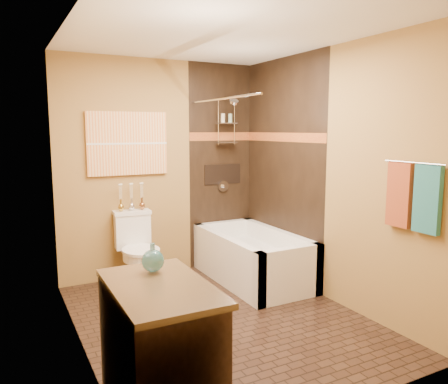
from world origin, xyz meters
TOP-DOWN VIEW (x-y plane):
  - floor at (0.00, 0.00)m, footprint 3.00×3.00m
  - wall_left at (-1.20, 0.00)m, footprint 0.02×3.00m
  - wall_right at (1.20, 0.00)m, footprint 0.02×3.00m
  - wall_back at (0.00, 1.50)m, footprint 2.40×0.02m
  - wall_front at (0.00, -1.50)m, footprint 2.40×0.02m
  - ceiling at (0.00, 0.00)m, footprint 3.00×3.00m
  - alcove_tile_back at (0.78, 1.49)m, footprint 0.85×0.01m
  - alcove_tile_right at (1.19, 0.75)m, footprint 0.01×1.50m
  - mosaic_band_back at (0.78, 1.48)m, footprint 0.85×0.01m
  - mosaic_band_right at (1.18, 0.75)m, footprint 0.01×1.50m
  - alcove_niche at (0.80, 1.48)m, footprint 0.50×0.01m
  - shower_fixtures at (0.80, 1.38)m, footprint 0.24×0.33m
  - curtain_rod at (0.40, 0.75)m, footprint 0.03×1.55m
  - towel_bar at (1.15, -1.05)m, footprint 0.02×0.55m
  - towel_teal at (1.16, -1.18)m, footprint 0.05×0.22m
  - towel_rust at (1.16, -0.92)m, footprint 0.05×0.22m
  - sunset_painting at (-0.40, 1.48)m, footprint 0.90×0.04m
  - vanity_mirror at (-1.19, -1.00)m, footprint 0.01×1.00m
  - bathtub at (0.80, 0.75)m, footprint 0.80×1.50m
  - toilet at (-0.40, 1.21)m, footprint 0.42×0.62m
  - vanity at (-0.92, -1.00)m, footprint 0.57×0.92m
  - teal_bottle at (-0.87, -0.76)m, footprint 0.18×0.18m
  - bud_vases at (-0.40, 1.39)m, footprint 0.30×0.06m

SIDE VIEW (x-z plane):
  - floor at x=0.00m, z-range 0.00..0.00m
  - bathtub at x=0.80m, z-range -0.05..0.50m
  - vanity at x=-0.92m, z-range 0.00..0.81m
  - toilet at x=-0.40m, z-range 0.00..0.81m
  - teal_bottle at x=-0.87m, z-range 0.78..1.01m
  - bud_vases at x=-0.40m, z-range 0.82..1.12m
  - alcove_niche at x=0.80m, z-range 1.02..1.27m
  - towel_teal at x=1.16m, z-range 0.92..1.44m
  - towel_rust at x=1.16m, z-range 0.92..1.44m
  - wall_left at x=-1.20m, z-range 0.00..2.50m
  - wall_right at x=1.20m, z-range 0.00..2.50m
  - wall_back at x=0.00m, z-range 0.00..2.50m
  - wall_front at x=0.00m, z-range 0.00..2.50m
  - alcove_tile_back at x=0.78m, z-range 0.00..2.50m
  - alcove_tile_right at x=1.19m, z-range 0.00..2.50m
  - towel_bar at x=1.15m, z-range 1.44..1.46m
  - vanity_mirror at x=-1.19m, z-range 1.05..1.95m
  - sunset_painting at x=-0.40m, z-range 1.20..1.90m
  - mosaic_band_back at x=0.78m, z-range 1.57..1.67m
  - mosaic_band_right at x=1.18m, z-range 1.57..1.67m
  - shower_fixtures at x=0.80m, z-range 1.08..2.25m
  - curtain_rod at x=0.40m, z-range 2.01..2.03m
  - ceiling at x=0.00m, z-range 2.50..2.50m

